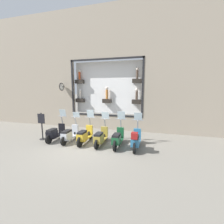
{
  "coord_description": "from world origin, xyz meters",
  "views": [
    {
      "loc": [
        -6.59,
        -3.24,
        2.91
      ],
      "look_at": [
        1.86,
        -0.9,
        1.53
      ],
      "focal_mm": 24.0,
      "sensor_mm": 36.0,
      "label": 1
    }
  ],
  "objects_px": {
    "scooter_silver_4": "(69,134)",
    "scooter_black_5": "(55,133)",
    "shop_sign_post": "(42,125)",
    "scooter_yellow_3": "(85,135)",
    "scooter_green_1": "(118,138)",
    "scooter_teal_0": "(136,140)",
    "scooter_olive_2": "(101,137)"
  },
  "relations": [
    {
      "from": "scooter_green_1",
      "to": "shop_sign_post",
      "type": "distance_m",
      "value": 4.46
    },
    {
      "from": "scooter_yellow_3",
      "to": "scooter_teal_0",
      "type": "bearing_deg",
      "value": -91.31
    },
    {
      "from": "scooter_teal_0",
      "to": "scooter_yellow_3",
      "type": "distance_m",
      "value": 2.72
    },
    {
      "from": "scooter_olive_2",
      "to": "scooter_black_5",
      "type": "distance_m",
      "value": 2.72
    },
    {
      "from": "scooter_yellow_3",
      "to": "scooter_silver_4",
      "type": "xyz_separation_m",
      "value": [
        -0.01,
        0.91,
        -0.03
      ]
    },
    {
      "from": "shop_sign_post",
      "to": "scooter_yellow_3",
      "type": "bearing_deg",
      "value": -88.49
    },
    {
      "from": "scooter_green_1",
      "to": "scooter_yellow_3",
      "type": "bearing_deg",
      "value": 89.99
    },
    {
      "from": "shop_sign_post",
      "to": "scooter_silver_4",
      "type": "bearing_deg",
      "value": -88.03
    },
    {
      "from": "scooter_teal_0",
      "to": "scooter_yellow_3",
      "type": "bearing_deg",
      "value": 88.69
    },
    {
      "from": "scooter_teal_0",
      "to": "scooter_black_5",
      "type": "bearing_deg",
      "value": 89.28
    },
    {
      "from": "scooter_yellow_3",
      "to": "scooter_olive_2",
      "type": "bearing_deg",
      "value": -90.41
    },
    {
      "from": "scooter_teal_0",
      "to": "shop_sign_post",
      "type": "bearing_deg",
      "value": 90.08
    },
    {
      "from": "scooter_green_1",
      "to": "scooter_olive_2",
      "type": "relative_size",
      "value": 1.01
    },
    {
      "from": "scooter_yellow_3",
      "to": "scooter_black_5",
      "type": "relative_size",
      "value": 1.01
    },
    {
      "from": "scooter_olive_2",
      "to": "shop_sign_post",
      "type": "height_order",
      "value": "scooter_olive_2"
    },
    {
      "from": "scooter_green_1",
      "to": "scooter_olive_2",
      "type": "distance_m",
      "value": 0.91
    },
    {
      "from": "scooter_green_1",
      "to": "scooter_olive_2",
      "type": "height_order",
      "value": "scooter_green_1"
    },
    {
      "from": "scooter_teal_0",
      "to": "shop_sign_post",
      "type": "height_order",
      "value": "scooter_teal_0"
    },
    {
      "from": "scooter_black_5",
      "to": "scooter_silver_4",
      "type": "bearing_deg",
      "value": -90.32
    },
    {
      "from": "scooter_green_1",
      "to": "shop_sign_post",
      "type": "relative_size",
      "value": 1.17
    },
    {
      "from": "scooter_green_1",
      "to": "scooter_silver_4",
      "type": "relative_size",
      "value": 1.01
    },
    {
      "from": "scooter_teal_0",
      "to": "scooter_silver_4",
      "type": "xyz_separation_m",
      "value": [
        0.05,
        3.63,
        -0.06
      ]
    },
    {
      "from": "scooter_silver_4",
      "to": "scooter_black_5",
      "type": "relative_size",
      "value": 1.0
    },
    {
      "from": "scooter_olive_2",
      "to": "scooter_yellow_3",
      "type": "bearing_deg",
      "value": 89.59
    },
    {
      "from": "scooter_silver_4",
      "to": "scooter_olive_2",
      "type": "bearing_deg",
      "value": -89.89
    },
    {
      "from": "scooter_silver_4",
      "to": "shop_sign_post",
      "type": "bearing_deg",
      "value": 91.97
    },
    {
      "from": "scooter_olive_2",
      "to": "scooter_silver_4",
      "type": "distance_m",
      "value": 1.81
    },
    {
      "from": "scooter_green_1",
      "to": "scooter_black_5",
      "type": "xyz_separation_m",
      "value": [
        -0.0,
        3.63,
        -0.02
      ]
    },
    {
      "from": "scooter_green_1",
      "to": "shop_sign_post",
      "type": "xyz_separation_m",
      "value": [
        -0.07,
        4.44,
        0.38
      ]
    },
    {
      "from": "scooter_silver_4",
      "to": "scooter_black_5",
      "type": "distance_m",
      "value": 0.91
    },
    {
      "from": "scooter_black_5",
      "to": "shop_sign_post",
      "type": "relative_size",
      "value": 1.16
    },
    {
      "from": "shop_sign_post",
      "to": "scooter_black_5",
      "type": "bearing_deg",
      "value": -85.48
    }
  ]
}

